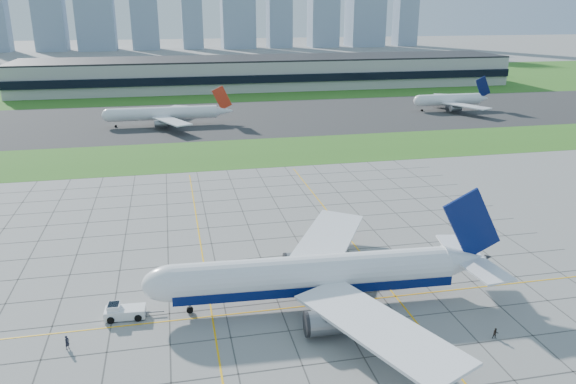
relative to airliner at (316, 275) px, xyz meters
name	(u,v)px	position (x,y,z in m)	size (l,w,h in m)	color
ground	(278,302)	(-5.56, 1.34, -4.63)	(1400.00, 1400.00, 0.00)	gray
grass_median	(220,154)	(-5.56, 91.34, -4.61)	(700.00, 35.00, 0.04)	#32681D
asphalt_taxiway	(207,119)	(-5.56, 146.34, -4.60)	(700.00, 75.00, 0.04)	#383838
grass_far	(193,83)	(-5.56, 256.34, -4.61)	(700.00, 145.00, 0.04)	#32681D
apron_markings	(268,270)	(-5.13, 12.43, -4.61)	(120.00, 130.00, 0.03)	#474744
terminal	(269,72)	(34.44, 231.21, 3.27)	(260.00, 43.00, 15.80)	#B7B7B2
airliner	(316,275)	(0.00, 0.00, 0.00)	(53.77, 54.39, 16.92)	white
pushback_tug	(123,311)	(-27.95, 1.61, -3.61)	(8.31, 3.15, 2.30)	white
crew_near	(67,342)	(-34.54, -4.79, -3.66)	(0.70, 0.46, 1.92)	black
crew_far	(496,333)	(21.05, -14.20, -3.85)	(0.75, 0.59, 1.55)	black
distant_jet_1	(165,113)	(-21.25, 137.98, -0.14)	(44.86, 42.66, 14.08)	white
distant_jet_2	(450,100)	(96.61, 145.02, -0.14)	(32.31, 42.66, 14.08)	white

